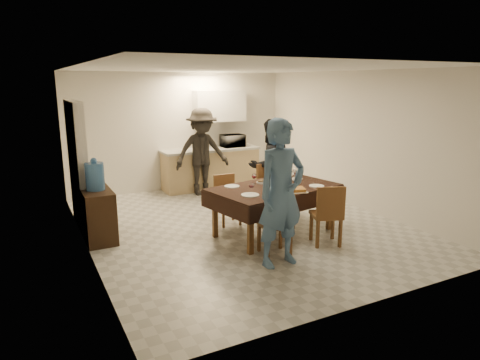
# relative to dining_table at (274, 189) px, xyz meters

# --- Properties ---
(floor) EXTENTS (5.00, 6.00, 0.02)m
(floor) POSITION_rel_dining_table_xyz_m (-0.28, 0.58, -0.74)
(floor) COLOR beige
(floor) RESTS_ON ground
(ceiling) EXTENTS (5.00, 6.00, 0.02)m
(ceiling) POSITION_rel_dining_table_xyz_m (-0.28, 0.58, 1.86)
(ceiling) COLOR white
(ceiling) RESTS_ON wall_back
(wall_back) EXTENTS (5.00, 0.02, 2.60)m
(wall_back) POSITION_rel_dining_table_xyz_m (-0.28, 3.58, 0.56)
(wall_back) COLOR silver
(wall_back) RESTS_ON floor
(wall_front) EXTENTS (5.00, 0.02, 2.60)m
(wall_front) POSITION_rel_dining_table_xyz_m (-0.28, -2.42, 0.56)
(wall_front) COLOR silver
(wall_front) RESTS_ON floor
(wall_left) EXTENTS (0.02, 6.00, 2.60)m
(wall_left) POSITION_rel_dining_table_xyz_m (-2.78, 0.58, 0.56)
(wall_left) COLOR silver
(wall_left) RESTS_ON floor
(wall_right) EXTENTS (0.02, 6.00, 2.60)m
(wall_right) POSITION_rel_dining_table_xyz_m (2.22, 0.58, 0.56)
(wall_right) COLOR silver
(wall_right) RESTS_ON floor
(stub_partition) EXTENTS (0.15, 1.40, 2.10)m
(stub_partition) POSITION_rel_dining_table_xyz_m (-2.70, 1.78, 0.31)
(stub_partition) COLOR white
(stub_partition) RESTS_ON floor
(kitchen_base_cabinet) EXTENTS (2.20, 0.60, 0.86)m
(kitchen_base_cabinet) POSITION_rel_dining_table_xyz_m (0.32, 3.26, -0.31)
(kitchen_base_cabinet) COLOR tan
(kitchen_base_cabinet) RESTS_ON floor
(kitchen_worktop) EXTENTS (2.24, 0.64, 0.05)m
(kitchen_worktop) POSITION_rel_dining_table_xyz_m (0.32, 3.26, 0.15)
(kitchen_worktop) COLOR #A1A19D
(kitchen_worktop) RESTS_ON kitchen_base_cabinet
(upper_cabinet) EXTENTS (1.20, 0.34, 0.70)m
(upper_cabinet) POSITION_rel_dining_table_xyz_m (0.62, 3.40, 1.11)
(upper_cabinet) COLOR silver
(upper_cabinet) RESTS_ON wall_back
(dining_table) EXTENTS (2.17, 1.51, 0.77)m
(dining_table) POSITION_rel_dining_table_xyz_m (0.00, 0.00, 0.00)
(dining_table) COLOR black
(dining_table) RESTS_ON floor
(chair_near_left) EXTENTS (0.48, 0.48, 0.50)m
(chair_near_left) POSITION_rel_dining_table_xyz_m (-0.45, -0.84, -0.18)
(chair_near_left) COLOR brown
(chair_near_left) RESTS_ON floor
(chair_near_right) EXTENTS (0.54, 0.56, 0.50)m
(chair_near_right) POSITION_rel_dining_table_xyz_m (0.45, -0.84, -0.17)
(chair_near_right) COLOR brown
(chair_near_right) RESTS_ON floor
(chair_far_left) EXTENTS (0.40, 0.40, 0.45)m
(chair_far_left) POSITION_rel_dining_table_xyz_m (-0.45, 0.67, -0.22)
(chair_far_left) COLOR brown
(chair_far_left) RESTS_ON floor
(chair_far_right) EXTENTS (0.53, 0.54, 0.52)m
(chair_far_right) POSITION_rel_dining_table_xyz_m (0.45, 0.66, -0.15)
(chair_far_right) COLOR brown
(chair_far_right) RESTS_ON floor
(console) EXTENTS (0.43, 0.86, 0.80)m
(console) POSITION_rel_dining_table_xyz_m (-2.56, 0.99, -0.34)
(console) COLOR #301E10
(console) RESTS_ON floor
(water_jug) EXTENTS (0.28, 0.28, 0.41)m
(water_jug) POSITION_rel_dining_table_xyz_m (-2.56, 0.99, 0.26)
(water_jug) COLOR #3E71B4
(water_jug) RESTS_ON console
(wine_bottle) EXTENTS (0.08, 0.08, 0.33)m
(wine_bottle) POSITION_rel_dining_table_xyz_m (-0.05, 0.05, 0.20)
(wine_bottle) COLOR black
(wine_bottle) RESTS_ON dining_table
(water_pitcher) EXTENTS (0.14, 0.14, 0.22)m
(water_pitcher) POSITION_rel_dining_table_xyz_m (0.35, -0.05, 0.14)
(water_pitcher) COLOR white
(water_pitcher) RESTS_ON dining_table
(savoury_tart) EXTENTS (0.48, 0.42, 0.05)m
(savoury_tart) POSITION_rel_dining_table_xyz_m (0.10, -0.38, 0.06)
(savoury_tart) COLOR #A97C31
(savoury_tart) RESTS_ON dining_table
(salad_bowl) EXTENTS (0.18, 0.18, 0.07)m
(salad_bowl) POSITION_rel_dining_table_xyz_m (0.30, 0.18, 0.07)
(salad_bowl) COLOR white
(salad_bowl) RESTS_ON dining_table
(mushroom_dish) EXTENTS (0.19, 0.19, 0.03)m
(mushroom_dish) POSITION_rel_dining_table_xyz_m (-0.05, 0.28, 0.05)
(mushroom_dish) COLOR white
(mushroom_dish) RESTS_ON dining_table
(wine_glass_a) EXTENTS (0.08, 0.08, 0.18)m
(wine_glass_a) POSITION_rel_dining_table_xyz_m (-0.55, -0.25, 0.13)
(wine_glass_a) COLOR white
(wine_glass_a) RESTS_ON dining_table
(wine_glass_b) EXTENTS (0.08, 0.08, 0.19)m
(wine_glass_b) POSITION_rel_dining_table_xyz_m (0.55, 0.25, 0.13)
(wine_glass_b) COLOR white
(wine_glass_b) RESTS_ON dining_table
(wine_glass_c) EXTENTS (0.08, 0.08, 0.18)m
(wine_glass_c) POSITION_rel_dining_table_xyz_m (-0.20, 0.30, 0.12)
(wine_glass_c) COLOR white
(wine_glass_c) RESTS_ON dining_table
(plate_near_left) EXTENTS (0.27, 0.27, 0.02)m
(plate_near_left) POSITION_rel_dining_table_xyz_m (-0.60, -0.30, 0.04)
(plate_near_left) COLOR white
(plate_near_left) RESTS_ON dining_table
(plate_near_right) EXTENTS (0.24, 0.24, 0.01)m
(plate_near_right) POSITION_rel_dining_table_xyz_m (0.60, -0.30, 0.04)
(plate_near_right) COLOR white
(plate_near_right) RESTS_ON dining_table
(plate_far_left) EXTENTS (0.24, 0.24, 0.01)m
(plate_far_left) POSITION_rel_dining_table_xyz_m (-0.60, 0.30, 0.04)
(plate_far_left) COLOR white
(plate_far_left) RESTS_ON dining_table
(plate_far_right) EXTENTS (0.26, 0.26, 0.02)m
(plate_far_right) POSITION_rel_dining_table_xyz_m (0.60, 0.30, 0.04)
(plate_far_right) COLOR white
(plate_far_right) RESTS_ON dining_table
(microwave) EXTENTS (0.52, 0.35, 0.29)m
(microwave) POSITION_rel_dining_table_xyz_m (0.88, 3.26, 0.31)
(microwave) COLOR silver
(microwave) RESTS_ON kitchen_worktop
(person_near) EXTENTS (0.75, 0.53, 1.95)m
(person_near) POSITION_rel_dining_table_xyz_m (-0.55, -1.05, 0.24)
(person_near) COLOR #4C6F9A
(person_near) RESTS_ON floor
(person_far) EXTENTS (0.85, 0.66, 1.74)m
(person_far) POSITION_rel_dining_table_xyz_m (0.55, 1.05, 0.13)
(person_far) COLOR black
(person_far) RESTS_ON floor
(person_kitchen) EXTENTS (1.20, 0.69, 1.86)m
(person_kitchen) POSITION_rel_dining_table_xyz_m (-0.07, 2.81, 0.19)
(person_kitchen) COLOR black
(person_kitchen) RESTS_ON floor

